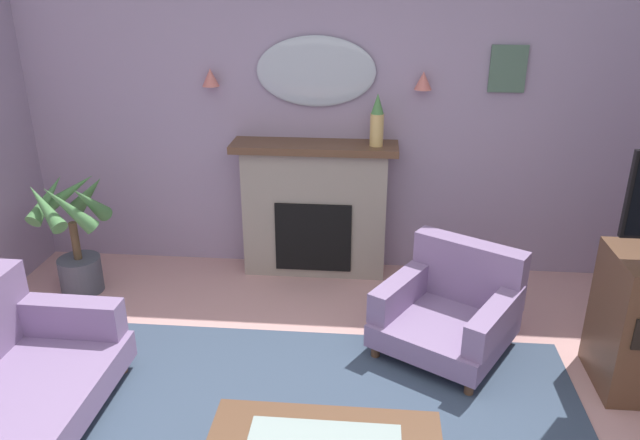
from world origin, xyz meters
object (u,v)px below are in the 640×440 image
wall_mirror (316,72)px  wall_sconce_left (210,77)px  framed_picture (508,69)px  armchair_near_fireplace (452,307)px  potted_plant_tall_palm (74,233)px  fireplace (315,211)px  wall_sconce_right (423,81)px  mantel_vase_left (377,121)px

wall_mirror → wall_sconce_left: (-0.85, -0.05, -0.05)m
wall_sconce_left → framed_picture: framed_picture is taller
wall_sconce_left → armchair_near_fireplace: wall_sconce_left is taller
armchair_near_fireplace → potted_plant_tall_palm: 2.99m
fireplace → armchair_near_fireplace: 1.51m
armchair_near_fireplace → wall_sconce_left: bearing=149.0°
fireplace → potted_plant_tall_palm: (-1.88, -0.53, -0.05)m
wall_sconce_right → armchair_near_fireplace: size_ratio=0.13×
wall_mirror → wall_sconce_right: (0.85, -0.05, -0.05)m
mantel_vase_left → wall_sconce_left: wall_sconce_left is taller
mantel_vase_left → potted_plant_tall_palm: mantel_vase_left is taller
wall_sconce_left → fireplace: bearing=-6.2°
mantel_vase_left → armchair_near_fireplace: size_ratio=0.38×
wall_sconce_left → wall_sconce_right: (1.70, 0.00, 0.00)m
wall_sconce_right → framed_picture: 0.66m
fireplace → framed_picture: 1.91m
fireplace → wall_sconce_left: wall_sconce_left is taller
wall_mirror → wall_sconce_right: bearing=-3.4°
wall_sconce_left → framed_picture: bearing=1.5°
fireplace → mantel_vase_left: mantel_vase_left is taller
wall_sconce_left → potted_plant_tall_palm: size_ratio=0.14×
mantel_vase_left → wall_mirror: wall_mirror is taller
wall_mirror → armchair_near_fireplace: size_ratio=0.86×
armchair_near_fireplace → potted_plant_tall_palm: size_ratio=1.09×
fireplace → armchair_near_fireplace: bearing=-44.9°
fireplace → framed_picture: bearing=5.8°
fireplace → wall_sconce_right: 1.38m
wall_mirror → potted_plant_tall_palm: (-1.88, -0.67, -1.19)m
mantel_vase_left → wall_sconce_right: bearing=18.9°
wall_mirror → framed_picture: 1.50m
potted_plant_tall_palm → framed_picture: bearing=11.3°
mantel_vase_left → fireplace: bearing=176.8°
mantel_vase_left → armchair_near_fireplace: (0.55, -1.02, -1.06)m
wall_sconce_right → armchair_near_fireplace: bearing=-79.8°
wall_mirror → framed_picture: (1.50, 0.01, 0.04)m
mantel_vase_left → wall_mirror: size_ratio=0.44×
mantel_vase_left → potted_plant_tall_palm: bearing=-168.2°
mantel_vase_left → framed_picture: 1.09m
fireplace → wall_mirror: 1.15m
wall_mirror → wall_sconce_left: 0.85m
framed_picture → potted_plant_tall_palm: 3.66m
fireplace → wall_mirror: size_ratio=1.42×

